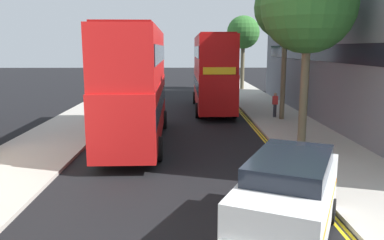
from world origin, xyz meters
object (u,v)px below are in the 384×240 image
at_px(double_decker_bus_oncoming, 213,70).
at_px(pedestrian_far, 275,104).
at_px(taxi_minivan, 288,201).
at_px(double_decker_bus_away, 135,82).

bearing_deg(double_decker_bus_oncoming, pedestrian_far, -44.33).
relative_size(double_decker_bus_oncoming, taxi_minivan, 2.10).
height_order(double_decker_bus_away, double_decker_bus_oncoming, same).
bearing_deg(double_decker_bus_away, pedestrian_far, 36.60).
relative_size(double_decker_bus_away, pedestrian_far, 6.70).
bearing_deg(pedestrian_far, double_decker_bus_away, -143.40).
distance_m(double_decker_bus_away, taxi_minivan, 11.47).
bearing_deg(double_decker_bus_oncoming, taxi_minivan, -88.93).
distance_m(taxi_minivan, pedestrian_far, 16.80).
bearing_deg(double_decker_bus_oncoming, double_decker_bus_away, -114.15).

